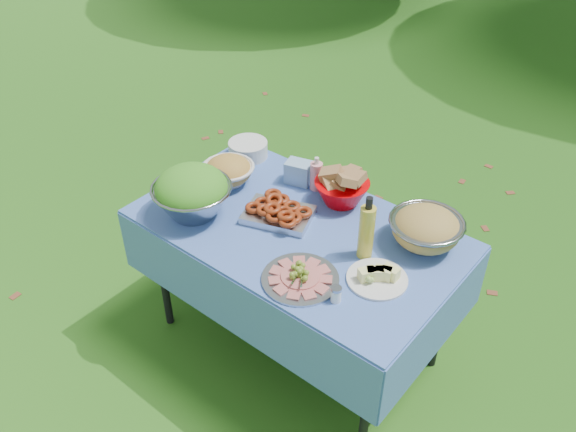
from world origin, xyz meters
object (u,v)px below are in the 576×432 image
at_px(pasta_bowl_steel, 426,228).
at_px(charcuterie_platter, 300,273).
at_px(salad_bowl, 192,192).
at_px(plate_stack, 248,149).
at_px(picnic_table, 297,289).
at_px(bread_bowl, 342,187).
at_px(oil_bottle, 367,227).

bearing_deg(pasta_bowl_steel, charcuterie_platter, -117.58).
distance_m(salad_bowl, charcuterie_platter, 0.67).
height_order(salad_bowl, pasta_bowl_steel, salad_bowl).
relative_size(plate_stack, pasta_bowl_steel, 0.64).
bearing_deg(pasta_bowl_steel, picnic_table, -152.30).
bearing_deg(charcuterie_platter, picnic_table, 130.47).
xyz_separation_m(bread_bowl, pasta_bowl_steel, (0.46, -0.03, -0.00)).
bearing_deg(bread_bowl, picnic_table, -97.27).
distance_m(salad_bowl, oil_bottle, 0.82).
relative_size(bread_bowl, oil_bottle, 0.87).
relative_size(picnic_table, bread_bowl, 5.61).
height_order(salad_bowl, charcuterie_platter, salad_bowl).
distance_m(picnic_table, salad_bowl, 0.70).
relative_size(salad_bowl, pasta_bowl_steel, 1.14).
bearing_deg(oil_bottle, salad_bowl, -162.03).
xyz_separation_m(bread_bowl, oil_bottle, (0.30, -0.26, 0.06)).
bearing_deg(picnic_table, charcuterie_platter, -49.53).
bearing_deg(plate_stack, charcuterie_platter, -35.59).
distance_m(plate_stack, oil_bottle, 0.97).
xyz_separation_m(picnic_table, salad_bowl, (-0.44, -0.22, 0.50)).
xyz_separation_m(charcuterie_platter, oil_bottle, (0.11, 0.29, 0.11)).
relative_size(salad_bowl, charcuterie_platter, 1.15).
distance_m(salad_bowl, bread_bowl, 0.70).
height_order(bread_bowl, oil_bottle, oil_bottle).
bearing_deg(oil_bottle, bread_bowl, 139.59).
height_order(salad_bowl, plate_stack, salad_bowl).
height_order(plate_stack, oil_bottle, oil_bottle).
bearing_deg(pasta_bowl_steel, plate_stack, 176.98).
xyz_separation_m(pasta_bowl_steel, oil_bottle, (-0.16, -0.23, 0.06)).
height_order(picnic_table, charcuterie_platter, charcuterie_platter).
height_order(pasta_bowl_steel, charcuterie_platter, pasta_bowl_steel).
relative_size(bread_bowl, charcuterie_platter, 0.82).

